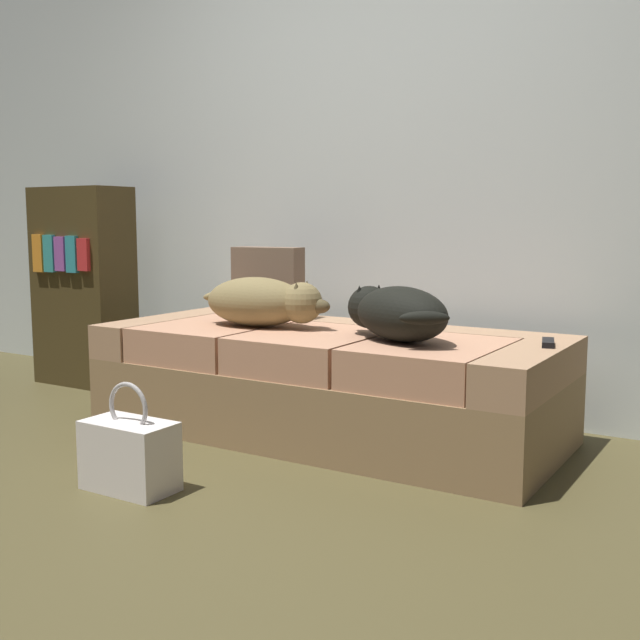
{
  "coord_description": "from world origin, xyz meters",
  "views": [
    {
      "loc": [
        1.7,
        -1.68,
        0.93
      ],
      "look_at": [
        0.0,
        1.09,
        0.5
      ],
      "focal_mm": 43.54,
      "sensor_mm": 36.0,
      "label": 1
    }
  ],
  "objects_px": {
    "couch": "(326,382)",
    "handbag": "(130,454)",
    "throw_pillow": "(268,283)",
    "tv_remote": "(548,343)",
    "dog_dark": "(395,313)",
    "bookshelf": "(84,286)",
    "dog_tan": "(264,302)"
  },
  "relations": [
    {
      "from": "couch",
      "to": "handbag",
      "type": "distance_m",
      "value": 0.99
    },
    {
      "from": "throw_pillow",
      "to": "handbag",
      "type": "distance_m",
      "value": 1.31
    },
    {
      "from": "tv_remote",
      "to": "throw_pillow",
      "type": "xyz_separation_m",
      "value": [
        -1.38,
        0.13,
        0.16
      ]
    },
    {
      "from": "dog_dark",
      "to": "tv_remote",
      "type": "relative_size",
      "value": 3.99
    },
    {
      "from": "dog_tan",
      "to": "throw_pillow",
      "type": "bearing_deg",
      "value": 122.12
    },
    {
      "from": "throw_pillow",
      "to": "bookshelf",
      "type": "distance_m",
      "value": 1.24
    },
    {
      "from": "bookshelf",
      "to": "throw_pillow",
      "type": "bearing_deg",
      "value": 1.94
    },
    {
      "from": "tv_remote",
      "to": "throw_pillow",
      "type": "relative_size",
      "value": 0.44
    },
    {
      "from": "couch",
      "to": "handbag",
      "type": "bearing_deg",
      "value": -102.1
    },
    {
      "from": "dog_tan",
      "to": "tv_remote",
      "type": "distance_m",
      "value": 1.23
    },
    {
      "from": "dog_dark",
      "to": "bookshelf",
      "type": "relative_size",
      "value": 0.54
    },
    {
      "from": "couch",
      "to": "dog_dark",
      "type": "bearing_deg",
      "value": -13.58
    },
    {
      "from": "couch",
      "to": "throw_pillow",
      "type": "bearing_deg",
      "value": 154.3
    },
    {
      "from": "throw_pillow",
      "to": "tv_remote",
      "type": "bearing_deg",
      "value": -5.46
    },
    {
      "from": "tv_remote",
      "to": "throw_pillow",
      "type": "bearing_deg",
      "value": 159.44
    },
    {
      "from": "couch",
      "to": "dog_tan",
      "type": "bearing_deg",
      "value": -170.52
    },
    {
      "from": "dog_tan",
      "to": "bookshelf",
      "type": "xyz_separation_m",
      "value": [
        -1.41,
        0.23,
        -0.01
      ]
    },
    {
      "from": "couch",
      "to": "bookshelf",
      "type": "xyz_separation_m",
      "value": [
        -1.7,
        0.18,
        0.33
      ]
    },
    {
      "from": "dog_tan",
      "to": "tv_remote",
      "type": "height_order",
      "value": "dog_tan"
    },
    {
      "from": "couch",
      "to": "dog_tan",
      "type": "xyz_separation_m",
      "value": [
        -0.29,
        -0.05,
        0.34
      ]
    },
    {
      "from": "couch",
      "to": "handbag",
      "type": "relative_size",
      "value": 5.27
    },
    {
      "from": "tv_remote",
      "to": "throw_pillow",
      "type": "distance_m",
      "value": 1.4
    },
    {
      "from": "couch",
      "to": "throw_pillow",
      "type": "distance_m",
      "value": 0.65
    },
    {
      "from": "tv_remote",
      "to": "couch",
      "type": "bearing_deg",
      "value": 170.47
    },
    {
      "from": "couch",
      "to": "tv_remote",
      "type": "distance_m",
      "value": 0.96
    },
    {
      "from": "dog_dark",
      "to": "tv_remote",
      "type": "height_order",
      "value": "dog_dark"
    },
    {
      "from": "dog_tan",
      "to": "couch",
      "type": "bearing_deg",
      "value": 9.48
    },
    {
      "from": "dog_tan",
      "to": "dog_dark",
      "type": "xyz_separation_m",
      "value": [
        0.66,
        -0.04,
        -0.0
      ]
    },
    {
      "from": "throw_pillow",
      "to": "bookshelf",
      "type": "xyz_separation_m",
      "value": [
        -1.24,
        -0.04,
        -0.07
      ]
    },
    {
      "from": "bookshelf",
      "to": "dog_tan",
      "type": "bearing_deg",
      "value": -9.26
    },
    {
      "from": "throw_pillow",
      "to": "bookshelf",
      "type": "height_order",
      "value": "bookshelf"
    },
    {
      "from": "tv_remote",
      "to": "bookshelf",
      "type": "distance_m",
      "value": 2.62
    }
  ]
}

